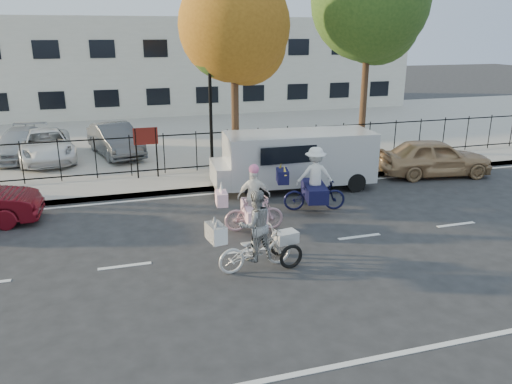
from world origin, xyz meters
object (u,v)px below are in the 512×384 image
object	(u,v)px
bull_bike	(314,185)
lot_car_c	(115,140)
gold_sedan	(435,157)
lot_car_a	(20,144)
white_van	(296,158)
lamppost	(210,92)
lot_car_b	(46,145)
unicorn_bike	(253,206)
zebra_trike	(256,239)

from	to	relation	value
bull_bike	lot_car_c	distance (m)	9.95
gold_sedan	lot_car_a	xyz separation A→B (m)	(-15.05, 6.79, 0.04)
white_van	gold_sedan	size ratio (longest dim) A/B	1.36
lamppost	lot_car_b	size ratio (longest dim) A/B	0.98
bull_bike	lot_car_c	world-z (taller)	bull_bike
bull_bike	lot_car_b	world-z (taller)	bull_bike
gold_sedan	lamppost	bearing A→B (deg)	82.67
bull_bike	white_van	world-z (taller)	bull_bike
lot_car_a	gold_sedan	bearing A→B (deg)	-18.05
lot_car_c	white_van	bearing A→B (deg)	-61.43
lamppost	lot_car_c	world-z (taller)	lamppost
lamppost	lot_car_a	size ratio (longest dim) A/B	1.06
unicorn_bike	bull_bike	bearing A→B (deg)	-58.43
lot_car_c	unicorn_bike	bearing A→B (deg)	-85.52
lamppost	gold_sedan	size ratio (longest dim) A/B	1.06
lot_car_c	zebra_trike	bearing A→B (deg)	-91.70
lamppost	lot_car_b	world-z (taller)	lamppost
lamppost	unicorn_bike	xyz separation A→B (m)	(-0.06, -5.55, -2.43)
unicorn_bike	lot_car_b	xyz separation A→B (m)	(-5.99, 9.28, 0.08)
zebra_trike	lot_car_a	bearing A→B (deg)	18.82
zebra_trike	white_van	bearing A→B (deg)	-38.43
unicorn_bike	lot_car_a	distance (m)	12.27
zebra_trike	bull_bike	distance (m)	4.28
bull_bike	lot_car_a	distance (m)	12.91
bull_bike	white_van	distance (m)	2.25
white_van	lot_car_c	size ratio (longest dim) A/B	1.39
gold_sedan	white_van	bearing A→B (deg)	98.84
gold_sedan	lot_car_b	xyz separation A→B (m)	(-13.98, 6.03, 0.07)
white_van	lot_car_c	xyz separation A→B (m)	(-5.77, 6.10, -0.26)
zebra_trike	lot_car_a	world-z (taller)	zebra_trike
lamppost	white_van	distance (m)	3.92
lamppost	lot_car_b	distance (m)	7.48
lamppost	bull_bike	size ratio (longest dim) A/B	2.02
white_van	lot_car_c	world-z (taller)	white_van
lot_car_b	unicorn_bike	bearing A→B (deg)	-64.95
zebra_trike	lot_car_b	world-z (taller)	zebra_trike
unicorn_bike	white_van	bearing A→B (deg)	-31.24
bull_bike	zebra_trike	bearing A→B (deg)	151.90
lot_car_a	unicorn_bike	bearing A→B (deg)	-48.68
lot_car_a	lot_car_c	size ratio (longest dim) A/B	1.01
unicorn_bike	lot_car_a	xyz separation A→B (m)	(-7.05, 10.04, 0.06)
bull_bike	gold_sedan	bearing A→B (deg)	-56.63
gold_sedan	lot_car_b	distance (m)	15.23
zebra_trike	bull_bike	world-z (taller)	bull_bike
zebra_trike	lot_car_c	xyz separation A→B (m)	(-2.70, 11.55, 0.09)
unicorn_bike	bull_bike	distance (m)	2.44
bull_bike	gold_sedan	xyz separation A→B (m)	(5.79, 2.21, -0.08)
lot_car_a	lot_car_b	xyz separation A→B (m)	(1.06, -0.76, 0.02)
gold_sedan	lot_car_b	world-z (taller)	gold_sedan
lot_car_c	lamppost	bearing A→B (deg)	-63.55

